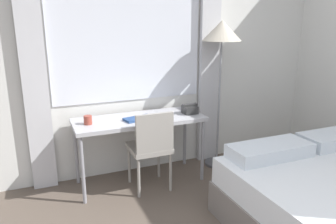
{
  "coord_description": "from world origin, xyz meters",
  "views": [
    {
      "loc": [
        -1.05,
        -0.66,
        1.7
      ],
      "look_at": [
        0.09,
        2.08,
        0.87
      ],
      "focal_mm": 35.0,
      "sensor_mm": 36.0,
      "label": 1
    }
  ],
  "objects_px": {
    "desk": "(139,123)",
    "desk_chair": "(151,145)",
    "telephone": "(190,109)",
    "book": "(138,118)",
    "standing_lamp": "(222,40)",
    "mug": "(88,120)"
  },
  "relations": [
    {
      "from": "desk",
      "to": "desk_chair",
      "type": "xyz_separation_m",
      "value": [
        0.05,
        -0.21,
        -0.17
      ]
    },
    {
      "from": "telephone",
      "to": "book",
      "type": "height_order",
      "value": "telephone"
    },
    {
      "from": "desk",
      "to": "standing_lamp",
      "type": "bearing_deg",
      "value": 3.71
    },
    {
      "from": "telephone",
      "to": "desk",
      "type": "bearing_deg",
      "value": 175.3
    },
    {
      "from": "desk_chair",
      "to": "mug",
      "type": "bearing_deg",
      "value": 161.44
    },
    {
      "from": "telephone",
      "to": "standing_lamp",
      "type": "bearing_deg",
      "value": 14.39
    },
    {
      "from": "mug",
      "to": "book",
      "type": "bearing_deg",
      "value": -4.48
    },
    {
      "from": "book",
      "to": "mug",
      "type": "bearing_deg",
      "value": 175.52
    },
    {
      "from": "desk_chair",
      "to": "standing_lamp",
      "type": "xyz_separation_m",
      "value": [
        0.95,
        0.28,
        1.01
      ]
    },
    {
      "from": "desk",
      "to": "book",
      "type": "height_order",
      "value": "book"
    },
    {
      "from": "desk",
      "to": "standing_lamp",
      "type": "height_order",
      "value": "standing_lamp"
    },
    {
      "from": "desk",
      "to": "desk_chair",
      "type": "relative_size",
      "value": 1.59
    },
    {
      "from": "desk",
      "to": "book",
      "type": "relative_size",
      "value": 4.25
    },
    {
      "from": "mug",
      "to": "desk",
      "type": "bearing_deg",
      "value": 1.65
    },
    {
      "from": "standing_lamp",
      "to": "telephone",
      "type": "distance_m",
      "value": 0.86
    },
    {
      "from": "book",
      "to": "mug",
      "type": "distance_m",
      "value": 0.51
    },
    {
      "from": "standing_lamp",
      "to": "desk_chair",
      "type": "bearing_deg",
      "value": -163.64
    },
    {
      "from": "standing_lamp",
      "to": "mug",
      "type": "xyz_separation_m",
      "value": [
        -1.53,
        -0.08,
        -0.73
      ]
    },
    {
      "from": "desk_chair",
      "to": "standing_lamp",
      "type": "height_order",
      "value": "standing_lamp"
    },
    {
      "from": "desk",
      "to": "desk_chair",
      "type": "distance_m",
      "value": 0.28
    },
    {
      "from": "book",
      "to": "mug",
      "type": "xyz_separation_m",
      "value": [
        -0.5,
        0.04,
        0.03
      ]
    },
    {
      "from": "mug",
      "to": "standing_lamp",
      "type": "bearing_deg",
      "value": 3.0
    }
  ]
}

